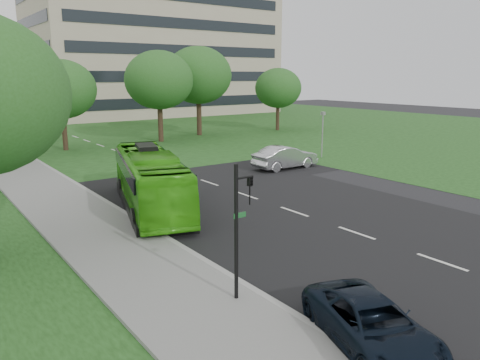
{
  "coord_description": "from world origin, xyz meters",
  "views": [
    {
      "loc": [
        -15.41,
        -14.68,
        6.73
      ],
      "look_at": [
        -2.09,
        3.77,
        1.6
      ],
      "focal_mm": 35.0,
      "sensor_mm": 36.0,
      "label": 1
    }
  ],
  "objects_px": {
    "office_building": "(156,41)",
    "suv": "(372,324)",
    "tree_park_d": "(198,75)",
    "bus": "(150,180)",
    "tree_park_e": "(278,88)",
    "tree_park_c": "(159,80)",
    "tree_park_b": "(61,89)",
    "camera_pole": "(323,128)",
    "traffic_light": "(240,222)",
    "sedan": "(285,157)"
  },
  "relations": [
    {
      "from": "traffic_light",
      "to": "suv",
      "type": "bearing_deg",
      "value": -83.36
    },
    {
      "from": "office_building",
      "to": "tree_park_b",
      "type": "xyz_separation_m",
      "value": [
        -25.52,
        -33.01,
        -7.03
      ]
    },
    {
      "from": "tree_park_d",
      "to": "suv",
      "type": "relative_size",
      "value": 2.22
    },
    {
      "from": "sedan",
      "to": "traffic_light",
      "type": "bearing_deg",
      "value": 134.88
    },
    {
      "from": "tree_park_b",
      "to": "sedan",
      "type": "xyz_separation_m",
      "value": [
        10.63,
        -18.17,
        -4.64
      ]
    },
    {
      "from": "tree_park_e",
      "to": "suv",
      "type": "height_order",
      "value": "tree_park_e"
    },
    {
      "from": "suv",
      "to": "tree_park_d",
      "type": "bearing_deg",
      "value": 82.93
    },
    {
      "from": "tree_park_c",
      "to": "camera_pole",
      "type": "xyz_separation_m",
      "value": [
        6.63,
        -16.42,
        -3.78
      ]
    },
    {
      "from": "tree_park_e",
      "to": "tree_park_c",
      "type": "bearing_deg",
      "value": -177.29
    },
    {
      "from": "office_building",
      "to": "suv",
      "type": "bearing_deg",
      "value": -112.14
    },
    {
      "from": "camera_pole",
      "to": "tree_park_c",
      "type": "bearing_deg",
      "value": 126.24
    },
    {
      "from": "traffic_light",
      "to": "tree_park_c",
      "type": "bearing_deg",
      "value": 56.2
    },
    {
      "from": "office_building",
      "to": "suv",
      "type": "distance_m",
      "value": 76.45
    },
    {
      "from": "tree_park_b",
      "to": "tree_park_c",
      "type": "distance_m",
      "value": 9.66
    },
    {
      "from": "traffic_light",
      "to": "tree_park_b",
      "type": "bearing_deg",
      "value": 71.64
    },
    {
      "from": "camera_pole",
      "to": "suv",
      "type": "bearing_deg",
      "value": -118.75
    },
    {
      "from": "tree_park_d",
      "to": "sedan",
      "type": "relative_size",
      "value": 1.95
    },
    {
      "from": "tree_park_c",
      "to": "tree_park_d",
      "type": "xyz_separation_m",
      "value": [
        5.97,
        2.28,
        0.47
      ]
    },
    {
      "from": "bus",
      "to": "suv",
      "type": "height_order",
      "value": "bus"
    },
    {
      "from": "office_building",
      "to": "tree_park_b",
      "type": "height_order",
      "value": "office_building"
    },
    {
      "from": "sedan",
      "to": "traffic_light",
      "type": "height_order",
      "value": "traffic_light"
    },
    {
      "from": "tree_park_b",
      "to": "suv",
      "type": "xyz_separation_m",
      "value": [
        -2.94,
        -36.94,
        -4.85
      ]
    },
    {
      "from": "tree_park_e",
      "to": "bus",
      "type": "bearing_deg",
      "value": -140.65
    },
    {
      "from": "bus",
      "to": "suv",
      "type": "relative_size",
      "value": 2.38
    },
    {
      "from": "tree_park_c",
      "to": "office_building",
      "type": "bearing_deg",
      "value": 64.27
    },
    {
      "from": "tree_park_e",
      "to": "bus",
      "type": "distance_m",
      "value": 36.33
    },
    {
      "from": "office_building",
      "to": "traffic_light",
      "type": "height_order",
      "value": "office_building"
    },
    {
      "from": "office_building",
      "to": "tree_park_e",
      "type": "xyz_separation_m",
      "value": [
        0.49,
        -32.18,
        -7.35
      ]
    },
    {
      "from": "tree_park_d",
      "to": "tree_park_c",
      "type": "bearing_deg",
      "value": -159.11
    },
    {
      "from": "tree_park_b",
      "to": "traffic_light",
      "type": "height_order",
      "value": "tree_park_b"
    },
    {
      "from": "office_building",
      "to": "suv",
      "type": "height_order",
      "value": "office_building"
    },
    {
      "from": "tree_park_d",
      "to": "office_building",
      "type": "bearing_deg",
      "value": 72.09
    },
    {
      "from": "tree_park_e",
      "to": "sedan",
      "type": "bearing_deg",
      "value": -128.99
    },
    {
      "from": "tree_park_b",
      "to": "camera_pole",
      "type": "relative_size",
      "value": 2.15
    },
    {
      "from": "tree_park_e",
      "to": "camera_pole",
      "type": "xyz_separation_m",
      "value": [
        -9.75,
        -17.19,
        -2.71
      ]
    },
    {
      "from": "tree_park_b",
      "to": "tree_park_d",
      "type": "bearing_deg",
      "value": 8.5
    },
    {
      "from": "tree_park_b",
      "to": "tree_park_c",
      "type": "bearing_deg",
      "value": 0.32
    },
    {
      "from": "tree_park_b",
      "to": "sedan",
      "type": "bearing_deg",
      "value": -59.68
    },
    {
      "from": "office_building",
      "to": "camera_pole",
      "type": "height_order",
      "value": "office_building"
    },
    {
      "from": "tree_park_b",
      "to": "suv",
      "type": "bearing_deg",
      "value": -94.55
    },
    {
      "from": "sedan",
      "to": "bus",
      "type": "bearing_deg",
      "value": 107.14
    },
    {
      "from": "bus",
      "to": "traffic_light",
      "type": "xyz_separation_m",
      "value": [
        -2.26,
        -10.93,
        1.03
      ]
    },
    {
      "from": "tree_park_d",
      "to": "suv",
      "type": "xyz_separation_m",
      "value": [
        -18.54,
        -39.28,
        -6.06
      ]
    },
    {
      "from": "tree_park_d",
      "to": "tree_park_e",
      "type": "distance_m",
      "value": 10.63
    },
    {
      "from": "bus",
      "to": "sedan",
      "type": "bearing_deg",
      "value": 33.87
    },
    {
      "from": "tree_park_c",
      "to": "traffic_light",
      "type": "distance_m",
      "value": 36.04
    },
    {
      "from": "sedan",
      "to": "suv",
      "type": "xyz_separation_m",
      "value": [
        -13.57,
        -18.77,
        -0.21
      ]
    },
    {
      "from": "tree_park_c",
      "to": "tree_park_d",
      "type": "bearing_deg",
      "value": 20.89
    },
    {
      "from": "sedan",
      "to": "office_building",
      "type": "bearing_deg",
      "value": -16.38
    },
    {
      "from": "tree_park_b",
      "to": "tree_park_c",
      "type": "height_order",
      "value": "tree_park_c"
    }
  ]
}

